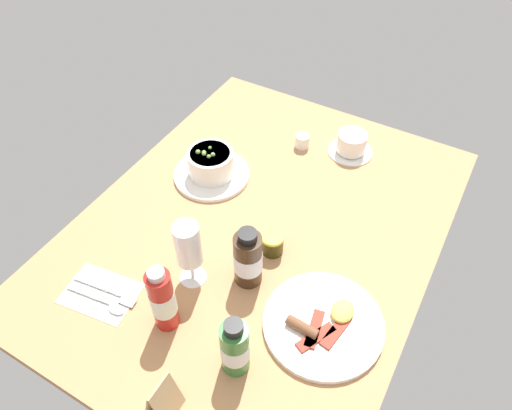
# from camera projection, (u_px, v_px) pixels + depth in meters

# --- Properties ---
(ground_plane) EXTENTS (1.10, 0.84, 0.03)m
(ground_plane) POSITION_uv_depth(u_px,v_px,m) (259.00, 229.00, 1.23)
(ground_plane) COLOR #B27F51
(porridge_bowl) EXTENTS (0.21, 0.21, 0.09)m
(porridge_bowl) POSITION_uv_depth(u_px,v_px,m) (211.00, 165.00, 1.31)
(porridge_bowl) COLOR white
(porridge_bowl) RESTS_ON ground_plane
(cutlery_setting) EXTENTS (0.14, 0.17, 0.01)m
(cutlery_setting) POSITION_uv_depth(u_px,v_px,m) (102.00, 294.00, 1.07)
(cutlery_setting) COLOR white
(cutlery_setting) RESTS_ON ground_plane
(coffee_cup) EXTENTS (0.13, 0.13, 0.07)m
(coffee_cup) POSITION_uv_depth(u_px,v_px,m) (352.00, 144.00, 1.39)
(coffee_cup) COLOR white
(coffee_cup) RESTS_ON ground_plane
(creamer_jug) EXTENTS (0.05, 0.05, 0.05)m
(creamer_jug) POSITION_uv_depth(u_px,v_px,m) (302.00, 141.00, 1.41)
(creamer_jug) COLOR white
(creamer_jug) RESTS_ON ground_plane
(wine_glass) EXTENTS (0.06, 0.06, 0.18)m
(wine_glass) POSITION_uv_depth(u_px,v_px,m) (188.00, 247.00, 1.03)
(wine_glass) COLOR white
(wine_glass) RESTS_ON ground_plane
(jam_jar) EXTENTS (0.05, 0.05, 0.06)m
(jam_jar) POSITION_uv_depth(u_px,v_px,m) (272.00, 243.00, 1.14)
(jam_jar) COLOR #342E0C
(jam_jar) RESTS_ON ground_plane
(sauce_bottle_brown) EXTENTS (0.06, 0.06, 0.16)m
(sauce_bottle_brown) POSITION_uv_depth(u_px,v_px,m) (248.00, 259.00, 1.05)
(sauce_bottle_brown) COLOR #382314
(sauce_bottle_brown) RESTS_ON ground_plane
(sauce_bottle_green) EXTENTS (0.06, 0.06, 0.16)m
(sauce_bottle_green) POSITION_uv_depth(u_px,v_px,m) (235.00, 347.00, 0.91)
(sauce_bottle_green) COLOR #337233
(sauce_bottle_green) RESTS_ON ground_plane
(sauce_bottle_red) EXTENTS (0.05, 0.05, 0.18)m
(sauce_bottle_red) POSITION_uv_depth(u_px,v_px,m) (163.00, 300.00, 0.97)
(sauce_bottle_red) COLOR #B21E19
(sauce_bottle_red) RESTS_ON ground_plane
(breakfast_plate) EXTENTS (0.26, 0.26, 0.04)m
(breakfast_plate) POSITION_uv_depth(u_px,v_px,m) (324.00, 323.00, 1.02)
(breakfast_plate) COLOR white
(breakfast_plate) RESTS_ON ground_plane
(menu_card) EXTENTS (0.06, 0.05, 0.10)m
(menu_card) POSITION_uv_depth(u_px,v_px,m) (162.00, 397.00, 0.87)
(menu_card) COLOR tan
(menu_card) RESTS_ON ground_plane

